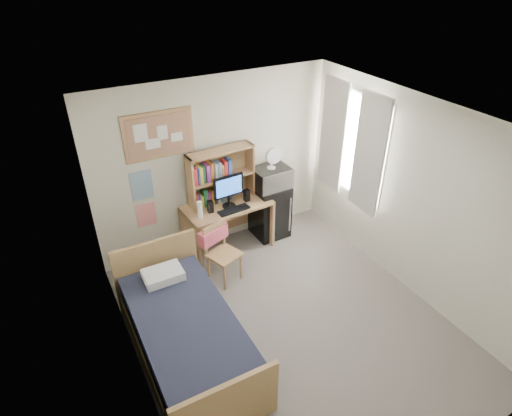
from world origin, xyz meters
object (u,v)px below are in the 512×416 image
speaker_left (210,207)px  speaker_right (247,195)px  bed (187,337)px  desk_fan (271,158)px  desk_chair (224,254)px  microwave (271,177)px  mini_fridge (270,210)px  bulletin_board (159,135)px  desk (228,227)px  monitor (229,192)px

speaker_left → speaker_right: speaker_right is taller
bed → desk_fan: size_ratio=6.41×
desk_chair → bed: bearing=-152.3°
microwave → desk_fan: bearing=0.0°
bed → speaker_left: (0.98, 1.53, 0.60)m
bed → microwave: bearing=39.3°
mini_fridge → speaker_left: 1.16m
bulletin_board → speaker_right: size_ratio=5.10×
desk_fan → desk_chair: bearing=-150.8°
desk_chair → speaker_left: bearing=64.9°
speaker_right → microwave: size_ratio=0.34×
desk → mini_fridge: 0.77m
bulletin_board → speaker_left: 1.21m
desk_chair → microwave: microwave is taller
desk_chair → monitor: size_ratio=1.75×
monitor → speaker_left: monitor is taller
monitor → microwave: monitor is taller
mini_fridge → desk_fan: bearing=-90.0°
desk_chair → desk_fan: (1.11, 0.66, 0.93)m
speaker_left → desk_fan: (1.06, 0.12, 0.46)m
microwave → desk: bearing=-178.2°
desk_chair → bed: size_ratio=0.41×
bulletin_board → desk: bearing=-22.2°
bulletin_board → monitor: (0.80, -0.38, -0.88)m
speaker_right → speaker_left: bearing=180.0°
desk → bed: (-1.27, -1.61, -0.11)m
mini_fridge → microwave: microwave is taller
bed → speaker_right: speaker_right is taller
speaker_right → monitor: bearing=180.0°
bulletin_board → speaker_right: 1.55m
desk → monitor: size_ratio=2.61×
microwave → monitor: bearing=-173.7°
bed → bulletin_board: bearing=76.3°
desk → bed: size_ratio=0.62×
desk → mini_fridge: size_ratio=1.46×
desk_chair → speaker_right: speaker_right is taller
bulletin_board → microwave: size_ratio=1.74×
desk → desk_chair: (-0.35, -0.62, 0.03)m
speaker_left → bulletin_board: bearing=137.5°
mini_fridge → desk_fan: size_ratio=2.71×
mini_fridge → monitor: bearing=-172.3°
desk → desk_chair: size_ratio=1.49×
bulletin_board → bed: bearing=-104.0°
monitor → microwave: size_ratio=0.90×
bulletin_board → monitor: size_ratio=1.92×
bulletin_board → desk_fan: size_ratio=2.90×
monitor → bulletin_board: bearing=150.7°
speaker_right → bulletin_board: bearing=158.0°
speaker_right → bed: bearing=-138.7°
monitor → desk_fan: (0.76, 0.10, 0.31)m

